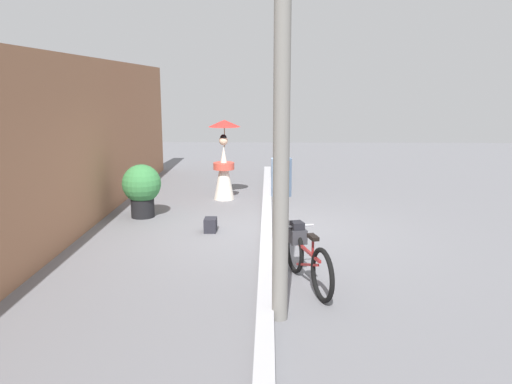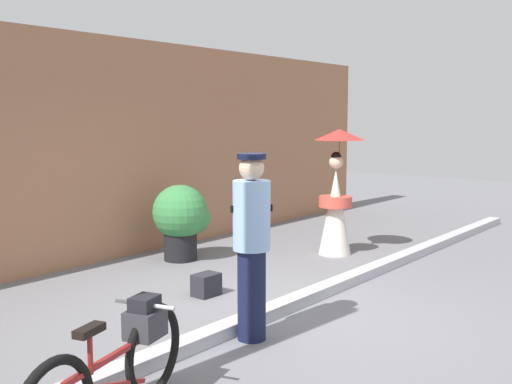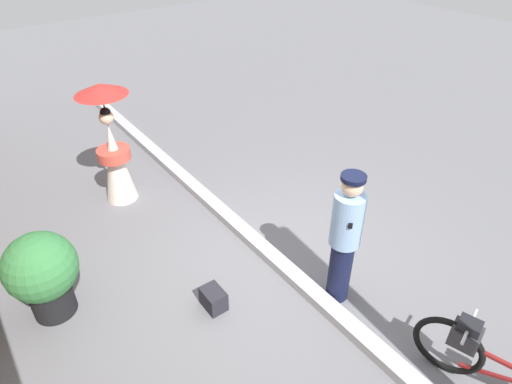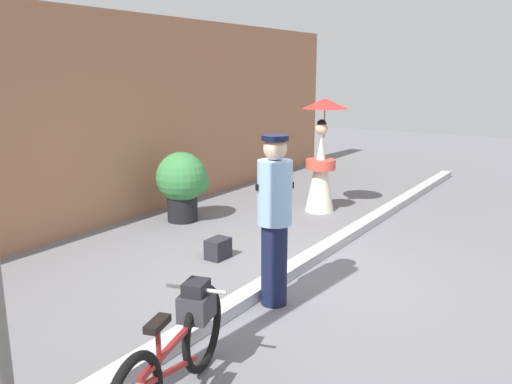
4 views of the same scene
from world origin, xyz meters
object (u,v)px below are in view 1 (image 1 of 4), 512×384
Objects in this scene: person_officer at (281,191)px; utility_pole at (282,108)px; person_with_parasol at (224,161)px; bicycle_near_officer at (305,255)px; potted_plant_by_door at (143,187)px; backpack_on_pavement at (211,225)px.

utility_pole is (-2.83, 0.08, 1.49)m from person_officer.
person_with_parasol is at bearing 10.53° from utility_pole.
person_officer is at bearing -160.28° from person_with_parasol.
potted_plant_by_door is (3.53, 3.04, 0.21)m from bicycle_near_officer.
backpack_on_pavement is (0.73, 1.27, -0.78)m from person_officer.
person_officer reaches higher than backpack_on_pavement.
person_officer is 3.71m from person_with_parasol.
utility_pole reaches higher than backpack_on_pavement.
person_with_parasol is 0.39× the size of utility_pole.
bicycle_near_officer reaches higher than backpack_on_pavement.
potted_plant_by_door is 5.64m from utility_pole.
potted_plant_by_door reaches higher than backpack_on_pavement.
bicycle_near_officer is at bearing -147.88° from backpack_on_pavement.
potted_plant_by_door reaches higher than bicycle_near_officer.
backpack_on_pavement is at bearing 32.12° from bicycle_near_officer.
person_officer is 5.66× the size of backpack_on_pavement.
person_with_parasol is at bearing -0.29° from backpack_on_pavement.
person_with_parasol is (3.49, 1.25, -0.01)m from person_officer.
utility_pole is (-1.09, 0.36, 1.99)m from bicycle_near_officer.
person_with_parasol is 6.60m from utility_pole.
backpack_on_pavement is at bearing 179.71° from person_with_parasol.
person_with_parasol reaches higher than person_officer.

